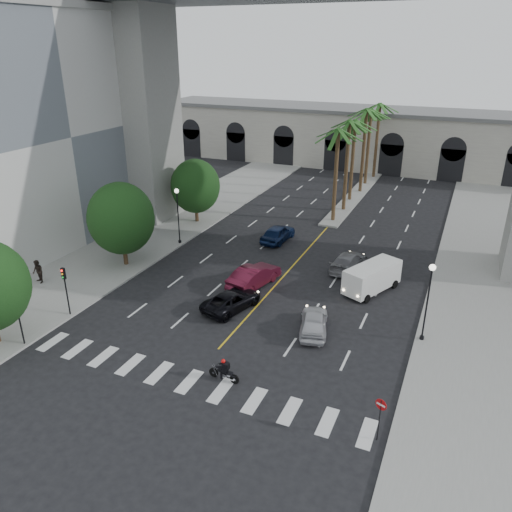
% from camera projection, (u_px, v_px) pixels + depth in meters
% --- Properties ---
extents(ground, '(140.00, 140.00, 0.00)m').
position_uv_depth(ground, '(202.00, 367.00, 29.16)').
color(ground, black).
rests_on(ground, ground).
extents(sidewalk_left, '(8.00, 100.00, 0.15)m').
position_uv_depth(sidewalk_left, '(142.00, 241.00, 47.28)').
color(sidewalk_left, gray).
rests_on(sidewalk_left, ground).
extents(sidewalk_right, '(8.00, 100.00, 0.15)m').
position_uv_depth(sidewalk_right, '(485.00, 302.00, 36.20)').
color(sidewalk_right, gray).
rests_on(sidewalk_right, ground).
extents(median, '(2.00, 24.00, 0.20)m').
position_uv_depth(median, '(355.00, 196.00, 61.06)').
color(median, gray).
rests_on(median, ground).
extents(building_left, '(16.50, 32.50, 20.60)m').
position_uv_depth(building_left, '(2.00, 128.00, 45.13)').
color(building_left, silver).
rests_on(building_left, ground).
extents(pier_building, '(71.00, 10.50, 8.50)m').
position_uv_depth(pier_building, '(384.00, 139.00, 73.70)').
color(pier_building, beige).
rests_on(pier_building, ground).
extents(bridge, '(75.00, 13.00, 26.00)m').
position_uv_depth(bridge, '(369.00, 27.00, 39.05)').
color(bridge, gray).
rests_on(bridge, ground).
extents(palm_a, '(3.20, 3.20, 10.30)m').
position_uv_depth(palm_a, '(338.00, 134.00, 49.09)').
color(palm_a, '#47331E').
rests_on(palm_a, ground).
extents(palm_b, '(3.20, 3.20, 10.60)m').
position_uv_depth(palm_b, '(349.00, 126.00, 52.31)').
color(palm_b, '#47331E').
rests_on(palm_b, ground).
extents(palm_c, '(3.20, 3.20, 10.10)m').
position_uv_depth(palm_c, '(355.00, 124.00, 55.96)').
color(palm_c, '#47331E').
rests_on(palm_c, ground).
extents(palm_d, '(3.20, 3.20, 10.90)m').
position_uv_depth(palm_d, '(367.00, 114.00, 58.90)').
color(palm_d, '#47331E').
rests_on(palm_d, ground).
extents(palm_e, '(3.20, 3.20, 10.40)m').
position_uv_depth(palm_e, '(371.00, 113.00, 62.54)').
color(palm_e, '#47331E').
rests_on(palm_e, ground).
extents(palm_f, '(3.20, 3.20, 10.70)m').
position_uv_depth(palm_f, '(380.00, 108.00, 65.68)').
color(palm_f, '#47331E').
rests_on(palm_f, ground).
extents(street_tree_mid, '(5.44, 5.44, 7.21)m').
position_uv_depth(street_tree_mid, '(121.00, 218.00, 40.70)').
color(street_tree_mid, '#382616').
rests_on(street_tree_mid, ground).
extents(street_tree_far, '(5.04, 5.04, 6.68)m').
position_uv_depth(street_tree_far, '(195.00, 186.00, 50.91)').
color(street_tree_far, '#382616').
rests_on(street_tree_far, ground).
extents(lamp_post_left_far, '(0.40, 0.40, 5.35)m').
position_uv_depth(lamp_post_left_far, '(178.00, 211.00, 45.54)').
color(lamp_post_left_far, black).
rests_on(lamp_post_left_far, ground).
extents(lamp_post_right, '(0.40, 0.40, 5.35)m').
position_uv_depth(lamp_post_right, '(428.00, 296.00, 30.40)').
color(lamp_post_right, black).
rests_on(lamp_post_right, ground).
extents(traffic_signal_near, '(0.25, 0.18, 3.65)m').
position_uv_depth(traffic_signal_near, '(17.00, 310.00, 30.23)').
color(traffic_signal_near, black).
rests_on(traffic_signal_near, ground).
extents(traffic_signal_far, '(0.25, 0.18, 3.65)m').
position_uv_depth(traffic_signal_far, '(65.00, 283.00, 33.60)').
color(traffic_signal_far, black).
rests_on(traffic_signal_far, ground).
extents(motorcycle_rider, '(1.92, 0.52, 1.38)m').
position_uv_depth(motorcycle_rider, '(225.00, 371.00, 27.77)').
color(motorcycle_rider, black).
rests_on(motorcycle_rider, ground).
extents(car_a, '(2.77, 4.60, 1.47)m').
position_uv_depth(car_a, '(314.00, 322.00, 32.44)').
color(car_a, '#BCBCC2').
rests_on(car_a, ground).
extents(car_b, '(2.81, 5.36, 1.68)m').
position_uv_depth(car_b, '(254.00, 276.00, 38.51)').
color(car_b, '#4F0F22').
rests_on(car_b, ground).
extents(car_c, '(3.45, 5.20, 1.33)m').
position_uv_depth(car_c, '(232.00, 300.00, 35.29)').
color(car_c, black).
rests_on(car_c, ground).
extents(car_d, '(2.48, 5.11, 1.43)m').
position_uv_depth(car_d, '(348.00, 261.00, 41.36)').
color(car_d, slate).
rests_on(car_d, ground).
extents(car_e, '(2.24, 4.80, 1.59)m').
position_uv_depth(car_e, '(278.00, 233.00, 47.20)').
color(car_e, '#0D1C40').
rests_on(car_e, ground).
extents(cargo_van, '(3.76, 5.33, 2.13)m').
position_uv_depth(cargo_van, '(372.00, 277.00, 37.54)').
color(cargo_van, silver).
rests_on(cargo_van, ground).
extents(pedestrian_a, '(0.78, 0.58, 1.97)m').
position_uv_depth(pedestrian_a, '(7.00, 299.00, 34.48)').
color(pedestrian_a, black).
rests_on(pedestrian_a, sidewalk_left).
extents(pedestrian_b, '(1.11, 1.01, 1.87)m').
position_uv_depth(pedestrian_b, '(38.00, 272.00, 38.65)').
color(pedestrian_b, black).
rests_on(pedestrian_b, sidewalk_left).
extents(do_not_enter_sign, '(0.55, 0.24, 2.38)m').
position_uv_depth(do_not_enter_sign, '(380.00, 411.00, 23.16)').
color(do_not_enter_sign, black).
rests_on(do_not_enter_sign, ground).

